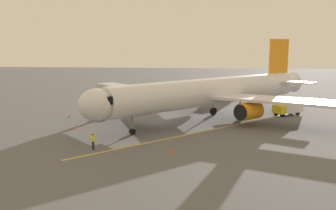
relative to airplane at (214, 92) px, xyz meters
The scene contains 11 objects.
ground_plane 4.73m from the airplane, 57.73° to the right, with size 220.00×220.00×0.00m, color #565659.
apron_lead_in_line 7.38m from the airplane, 88.15° to the left, with size 0.24×40.00×0.01m, color yellow.
airplane is the anchor object (origin of this frame).
jet_bridge 12.50m from the airplane, 19.18° to the left, with size 9.44×9.53×5.40m.
ground_crew_marshaller 20.92m from the airplane, 52.69° to the left, with size 0.44×0.47×1.71m.
box_truck_near_nose 16.63m from the airplane, 96.61° to the right, with size 4.72×4.54×2.62m.
box_truck_portside 12.63m from the airplane, 157.52° to the right, with size 4.89×4.23×2.62m.
safety_cone_nose_left 17.86m from the airplane, 75.23° to the left, with size 0.32×0.32×0.55m, color #F2590F.
safety_cone_nose_right 19.51m from the airplane, 23.10° to the left, with size 0.32×0.32×0.55m, color #F2590F.
safety_cone_wing_port 21.36m from the airplane, ahead, with size 0.32×0.32×0.55m, color #F2590F.
safety_cone_wing_starboard 18.46m from the airplane, 15.03° to the right, with size 0.32×0.32×0.55m, color #F2590F.
Camera 1 is at (-0.11, 54.24, 10.76)m, focal length 39.49 mm.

